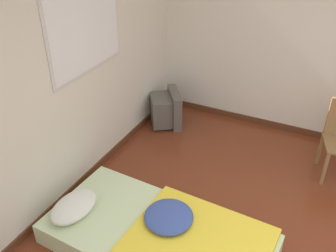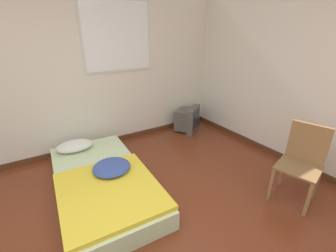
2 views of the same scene
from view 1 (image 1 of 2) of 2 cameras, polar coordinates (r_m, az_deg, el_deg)
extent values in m
cube|color=silver|center=(3.44, -21.09, 3.62)|extent=(7.79, 0.06, 2.60)
cube|color=#562D19|center=(4.12, -17.31, -12.03)|extent=(7.79, 0.02, 0.09)
cube|color=silver|center=(3.85, -12.63, 15.61)|extent=(1.14, 0.01, 1.09)
cube|color=white|center=(3.84, -12.55, 15.60)|extent=(1.07, 0.01, 1.02)
cube|color=#562D19|center=(5.44, 23.45, -1.63)|extent=(0.02, 7.27, 0.09)
cube|color=beige|center=(3.59, -1.68, -16.84)|extent=(1.13, 2.11, 0.22)
ellipsoid|color=silver|center=(3.73, -14.14, -11.78)|extent=(0.54, 0.37, 0.14)
cube|color=yellow|center=(3.37, 4.30, -17.73)|extent=(1.11, 1.24, 0.05)
ellipsoid|color=#384C93|center=(3.50, 0.11, -13.63)|extent=(0.56, 0.55, 0.11)
cube|color=#56514C|center=(5.26, -1.09, 2.45)|extent=(0.51, 0.47, 0.39)
cube|color=#56514C|center=(5.28, 0.99, 2.81)|extent=(0.50, 0.40, 0.49)
cube|color=#283342|center=(5.28, 1.65, 2.97)|extent=(0.36, 0.26, 0.35)
cube|color=olive|center=(4.52, 22.76, -6.07)|extent=(0.04, 0.04, 0.42)
cube|color=olive|center=(4.83, 22.14, -3.33)|extent=(0.04, 0.04, 0.42)
camera|label=2|loc=(2.22, 56.94, -9.81)|focal=24.00mm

